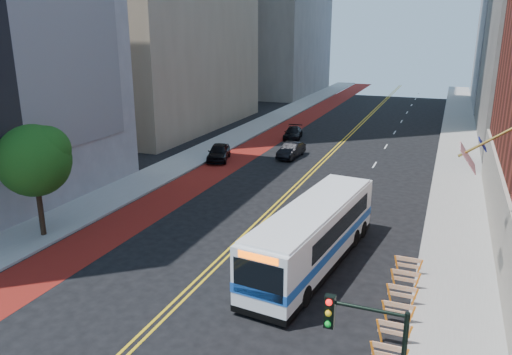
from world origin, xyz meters
The scene contains 14 objects.
ground centered at (0.00, 0.00, 0.00)m, with size 160.00×160.00×0.00m, color black.
sidewalk_left centered at (-12.00, 30.00, 0.07)m, with size 4.00×140.00×0.15m, color gray.
sidewalk_right centered at (12.00, 30.00, 0.07)m, with size 4.00×140.00×0.15m, color gray.
bus_lane_paint centered at (-8.10, 30.00, 0.00)m, with size 3.60×140.00×0.01m, color maroon.
center_line_inner centered at (-0.18, 30.00, 0.00)m, with size 0.14×140.00×0.01m, color gold.
center_line_outer centered at (0.18, 30.00, 0.00)m, with size 0.14×140.00×0.01m, color gold.
lane_dashes centered at (4.80, 38.00, 0.01)m, with size 0.14×98.20×0.01m.
construction_barriers centered at (9.60, 3.42, 0.68)m, with size 1.42×10.91×1.00m.
street_tree centered at (-11.24, 6.04, 4.91)m, with size 4.20×4.20×6.70m.
traffic_signal centered at (9.41, -3.51, 3.72)m, with size 2.21×0.34×5.07m.
transit_bus centered at (4.81, 8.31, 1.76)m, with size 4.14×12.53×3.38m.
car_a centered at (-9.30, 26.31, 0.78)m, with size 1.85×4.60×1.57m, color black.
car_b centered at (-3.21, 29.88, 0.72)m, with size 1.53×4.38×1.44m, color black.
car_c centered at (-5.58, 38.07, 0.66)m, with size 1.86×4.56×1.32m, color black.
Camera 1 is at (10.76, -15.23, 12.06)m, focal length 35.00 mm.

